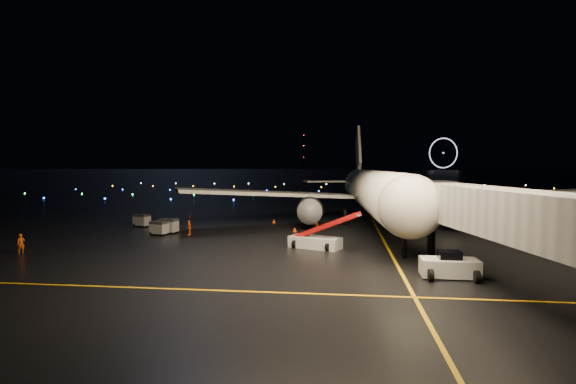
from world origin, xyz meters
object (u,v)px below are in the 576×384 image
at_px(crew_a, 21,244).
at_px(baggage_cart_0, 168,226).
at_px(baggage_cart_1, 159,228).
at_px(baggage_cart_2, 142,220).
at_px(pushback_tug, 449,264).
at_px(belt_loader, 315,230).
at_px(airliner, 372,168).
at_px(crew_c, 189,228).

bearing_deg(crew_a, baggage_cart_0, 9.48).
relative_size(baggage_cart_1, baggage_cart_2, 0.97).
height_order(pushback_tug, belt_loader, belt_loader).
bearing_deg(baggage_cart_1, baggage_cart_0, 86.04).
relative_size(pushback_tug, baggage_cart_0, 1.97).
distance_m(belt_loader, baggage_cart_0, 19.23).
height_order(airliner, baggage_cart_1, airliner).
bearing_deg(crew_c, baggage_cart_0, -151.35).
relative_size(airliner, crew_a, 30.55).
relative_size(pushback_tug, belt_loader, 0.55).
distance_m(pushback_tug, baggage_cart_1, 32.61).
bearing_deg(airliner, crew_c, -151.46).
relative_size(belt_loader, baggage_cart_1, 3.92).
distance_m(belt_loader, crew_c, 16.15).
distance_m(airliner, baggage_cart_1, 29.15).
relative_size(belt_loader, crew_c, 4.38).
xyz_separation_m(belt_loader, baggage_cart_0, (-17.70, 7.47, -0.90)).
height_order(crew_a, baggage_cart_0, crew_a).
relative_size(airliner, baggage_cart_0, 26.44).
xyz_separation_m(pushback_tug, baggage_cart_1, (-28.39, 16.05, -0.16)).
distance_m(baggage_cart_1, baggage_cart_2, 8.22).
xyz_separation_m(airliner, baggage_cart_0, (-24.32, -12.20, -6.70)).
distance_m(crew_a, baggage_cart_1, 14.21).
distance_m(pushback_tug, belt_loader, 14.33).
bearing_deg(pushback_tug, crew_a, 174.08).
relative_size(crew_a, baggage_cart_1, 0.94).
bearing_deg(baggage_cart_2, crew_a, -81.53).
bearing_deg(pushback_tug, airliner, 97.77).
relative_size(pushback_tug, crew_a, 2.28).
distance_m(pushback_tug, baggage_cart_0, 32.92).
xyz_separation_m(belt_loader, baggage_cart_2, (-23.29, 12.45, -0.95)).
distance_m(airliner, pushback_tug, 30.66).
xyz_separation_m(airliner, belt_loader, (-6.62, -19.67, -5.80)).
relative_size(airliner, baggage_cart_2, 27.94).
bearing_deg(crew_a, airliner, -9.58).
xyz_separation_m(belt_loader, crew_c, (-14.80, 6.40, -0.93)).
height_order(baggage_cart_0, baggage_cart_1, baggage_cart_0).
bearing_deg(baggage_cart_2, crew_c, -17.42).
xyz_separation_m(airliner, crew_a, (-32.98, -25.33, -6.69)).
relative_size(airliner, pushback_tug, 13.43).
height_order(crew_c, baggage_cart_1, crew_c).
bearing_deg(baggage_cart_1, crew_c, 22.34).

